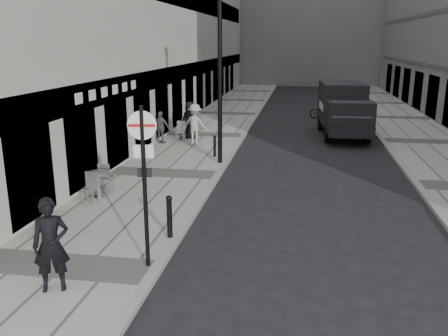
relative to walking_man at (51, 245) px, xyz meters
The scene contains 15 objects.
sidewalk 16.32m from the walking_man, 91.13° to the left, with size 4.00×60.00×0.12m, color #A19B92.
far_sidewalk 19.50m from the walking_man, 56.75° to the left, with size 4.00×60.00×0.12m, color #A19B92.
walking_man is the anchor object (origin of this frame).
sign_post 2.35m from the walking_man, 41.13° to the left, with size 0.60×0.14×3.48m.
lamppost 10.95m from the walking_man, 81.97° to the left, with size 0.30×0.30×6.70m.
bollard_near 3.28m from the walking_man, 61.92° to the left, with size 0.13×0.13×1.01m, color black.
bollard_far 11.53m from the walking_man, 84.62° to the left, with size 0.11×0.11×0.85m, color black.
panel_van 19.02m from the walking_man, 69.10° to the left, with size 2.51×5.94×2.74m.
cyclist 24.26m from the walking_man, 75.45° to the left, with size 1.86×0.72×1.98m.
pedestrian_a 13.82m from the walking_man, 97.99° to the left, with size 0.90×0.38×1.54m, color #4C4D51.
pedestrian_b 13.82m from the walking_man, 91.20° to the left, with size 1.23×0.70×1.90m, color #A19E95.
pedestrian_c 15.16m from the walking_man, 93.22° to the left, with size 0.90×0.58×1.84m, color black.
cafe_table_near 5.77m from the walking_man, 105.22° to the left, with size 0.73×1.65×0.94m.
cafe_table_mid 14.97m from the walking_man, 94.29° to the left, with size 0.76×1.72×0.98m.
cafe_table_far 17.50m from the walking_man, 93.67° to the left, with size 0.71×1.61×0.92m.
Camera 1 is at (2.96, -6.03, 4.83)m, focal length 38.00 mm.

